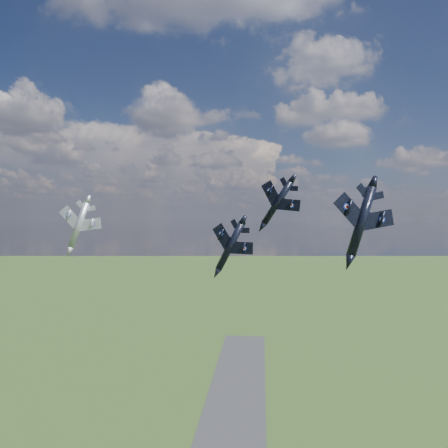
# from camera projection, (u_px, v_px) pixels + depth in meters

# --- Properties ---
(jet_lead_navy) EXTENTS (14.79, 17.05, 7.52)m
(jet_lead_navy) POSITION_uv_depth(u_px,v_px,m) (230.00, 246.00, 86.03)
(jet_lead_navy) COLOR black
(jet_right_navy) EXTENTS (13.51, 15.97, 5.80)m
(jet_right_navy) POSITION_uv_depth(u_px,v_px,m) (362.00, 221.00, 60.52)
(jet_right_navy) COLOR black
(jet_high_navy) EXTENTS (13.46, 15.81, 7.65)m
(jet_high_navy) POSITION_uv_depth(u_px,v_px,m) (277.00, 203.00, 85.28)
(jet_high_navy) COLOR black
(jet_left_silver) EXTENTS (11.16, 14.49, 6.15)m
(jet_left_silver) POSITION_uv_depth(u_px,v_px,m) (79.00, 225.00, 92.32)
(jet_left_silver) COLOR #9B9CA5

